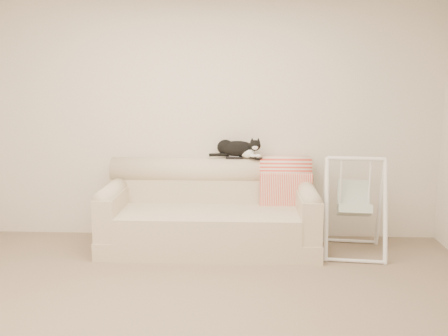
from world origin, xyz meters
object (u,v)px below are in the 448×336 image
at_px(tuxedo_cat, 237,148).
at_px(baby_swing, 354,205).
at_px(sofa, 210,214).
at_px(remote_b, 255,158).
at_px(remote_a, 234,157).

bearing_deg(tuxedo_cat, baby_swing, -18.00).
bearing_deg(baby_swing, tuxedo_cat, 162.00).
bearing_deg(sofa, baby_swing, -5.05).
distance_m(sofa, tuxedo_cat, 0.75).
relative_size(sofa, remote_b, 14.21).
relative_size(sofa, remote_a, 12.14).
bearing_deg(sofa, remote_a, 43.54).
xyz_separation_m(sofa, remote_a, (0.24, 0.23, 0.56)).
bearing_deg(remote_b, tuxedo_cat, 172.72).
distance_m(remote_a, tuxedo_cat, 0.10).
relative_size(sofa, baby_swing, 2.22).
distance_m(tuxedo_cat, baby_swing, 1.34).
distance_m(sofa, baby_swing, 1.46).
distance_m(sofa, remote_a, 0.65).
height_order(sofa, remote_b, remote_b).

